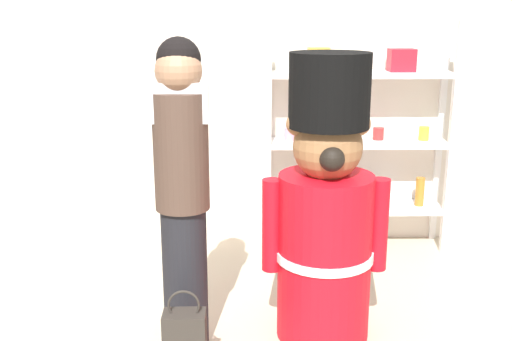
# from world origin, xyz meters

# --- Properties ---
(back_wall) EXTENTS (6.40, 0.12, 2.60)m
(back_wall) POSITION_xyz_m (0.00, 2.20, 1.30)
(back_wall) COLOR silver
(back_wall) RESTS_ON ground_plane
(merchandise_shelf) EXTENTS (1.42, 0.35, 1.75)m
(merchandise_shelf) POSITION_xyz_m (0.70, 1.98, 0.89)
(merchandise_shelf) COLOR white
(merchandise_shelf) RESTS_ON ground_plane
(teddy_bear_guard) EXTENTS (0.70, 0.55, 1.61)m
(teddy_bear_guard) POSITION_xyz_m (0.27, 0.63, 0.74)
(teddy_bear_guard) COLOR red
(teddy_bear_guard) RESTS_ON ground_plane
(person_shopper) EXTENTS (0.30, 0.28, 1.70)m
(person_shopper) POSITION_xyz_m (-0.50, 0.50, 0.94)
(person_shopper) COLOR black
(person_shopper) RESTS_ON ground_plane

